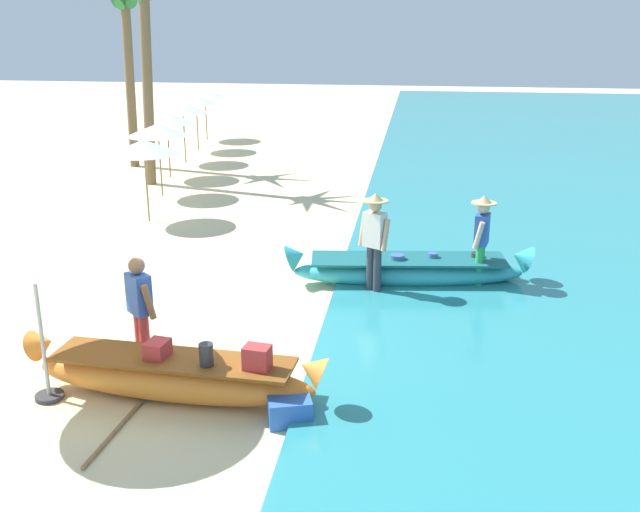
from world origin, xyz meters
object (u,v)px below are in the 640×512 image
object	(u,v)px
palm_tree_tall_inland	(127,16)
palm_tree_leaning_seaward	(145,1)
cooler_box	(290,412)
patio_umbrella_large	(29,238)
person_vendor_assistant	(482,235)
paddle	(128,416)
person_vendor_hatted	(375,237)
boat_cyan_midground	(408,270)
person_tourist_customer	(140,308)
boat_orange_foreground	(175,376)

from	to	relation	value
palm_tree_tall_inland	palm_tree_leaning_seaward	bearing A→B (deg)	-57.71
cooler_box	patio_umbrella_large	bearing A→B (deg)	159.41
person_vendor_assistant	paddle	bearing A→B (deg)	-131.42
person_vendor_assistant	cooler_box	world-z (taller)	person_vendor_assistant
person_vendor_hatted	paddle	size ratio (longest dim) A/B	1.05
cooler_box	person_vendor_assistant	bearing A→B (deg)	45.70
boat_cyan_midground	person_vendor_hatted	world-z (taller)	person_vendor_hatted
palm_tree_tall_inland	palm_tree_leaning_seaward	size ratio (longest dim) A/B	0.93
boat_cyan_midground	palm_tree_leaning_seaward	distance (m)	11.19
palm_tree_tall_inland	cooler_box	bearing A→B (deg)	-62.76
person_tourist_customer	patio_umbrella_large	size ratio (longest dim) A/B	0.68
person_vendor_hatted	paddle	bearing A→B (deg)	-120.69
person_vendor_assistant	cooler_box	bearing A→B (deg)	-117.05
boat_orange_foreground	cooler_box	xyz separation A→B (m)	(1.54, -0.40, -0.16)
person_vendor_hatted	person_tourist_customer	distance (m)	4.34
boat_cyan_midground	patio_umbrella_large	size ratio (longest dim) A/B	1.86
boat_orange_foreground	paddle	size ratio (longest dim) A/B	2.31
boat_orange_foreground	patio_umbrella_large	xyz separation A→B (m)	(-1.60, -0.22, 1.81)
patio_umbrella_large	palm_tree_leaning_seaward	bearing A→B (deg)	103.28
cooler_box	person_tourist_customer	bearing A→B (deg)	135.84
cooler_box	paddle	size ratio (longest dim) A/B	0.30
palm_tree_leaning_seaward	person_vendor_assistant	bearing A→B (deg)	-40.20
person_tourist_customer	palm_tree_tall_inland	world-z (taller)	palm_tree_tall_inland
person_tourist_customer	palm_tree_leaning_seaward	distance (m)	12.25
patio_umbrella_large	person_vendor_hatted	bearing A→B (deg)	47.23
boat_cyan_midground	patio_umbrella_large	xyz separation A→B (m)	(-4.42, -4.73, 1.85)
person_tourist_customer	person_vendor_assistant	world-z (taller)	person_vendor_assistant
palm_tree_tall_inland	person_tourist_customer	bearing A→B (deg)	-68.66
paddle	palm_tree_tall_inland	bearing A→B (deg)	110.54
patio_umbrella_large	boat_orange_foreground	bearing A→B (deg)	7.72
boat_cyan_midground	person_vendor_hatted	distance (m)	1.13
patio_umbrella_large	palm_tree_tall_inland	distance (m)	15.04
person_vendor_assistant	palm_tree_leaning_seaward	size ratio (longest dim) A/B	0.28
boat_cyan_midground	paddle	distance (m)	6.02
palm_tree_leaning_seaward	paddle	distance (m)	13.77
palm_tree_tall_inland	paddle	xyz separation A→B (m)	(5.45, -14.56, -4.49)
person_vendor_hatted	patio_umbrella_large	xyz separation A→B (m)	(-3.84, -4.15, 1.08)
person_vendor_assistant	patio_umbrella_large	world-z (taller)	patio_umbrella_large
patio_umbrella_large	cooler_box	world-z (taller)	patio_umbrella_large
cooler_box	paddle	world-z (taller)	cooler_box
cooler_box	paddle	xyz separation A→B (m)	(-1.96, -0.15, -0.13)
palm_tree_leaning_seaward	cooler_box	distance (m)	14.29
palm_tree_leaning_seaward	palm_tree_tall_inland	bearing A→B (deg)	122.29
boat_orange_foreground	person_tourist_customer	distance (m)	1.17
patio_umbrella_large	palm_tree_tall_inland	xyz separation A→B (m)	(-4.28, 14.22, 2.39)
person_vendor_assistant	paddle	distance (m)	6.84
person_vendor_hatted	palm_tree_leaning_seaward	distance (m)	10.92
person_vendor_assistant	boat_orange_foreground	bearing A→B (deg)	-131.85
person_vendor_assistant	palm_tree_leaning_seaward	xyz separation A→B (m)	(-8.47, 7.16, 3.95)
palm_tree_tall_inland	cooler_box	xyz separation A→B (m)	(7.42, -14.41, -4.36)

